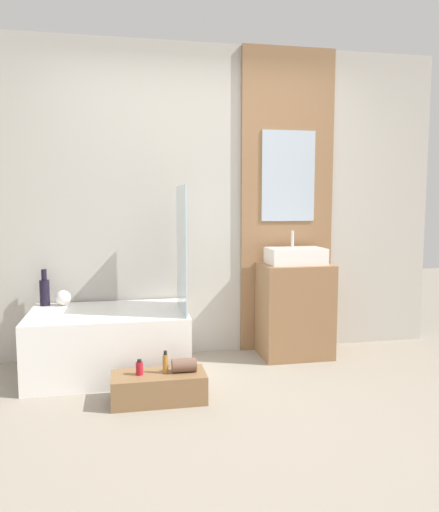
{
  "coord_description": "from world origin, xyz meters",
  "views": [
    {
      "loc": [
        -0.67,
        -2.63,
        1.31
      ],
      "look_at": [
        -0.01,
        0.69,
        0.94
      ],
      "focal_mm": 35.0,
      "sensor_mm": 36.0,
      "label": 1
    }
  ],
  "objects_px": {
    "vase_round_light": "(63,298)",
    "vase_tall_dark": "(45,291)",
    "bathtub": "(109,342)",
    "sink": "(295,256)",
    "bottle_soap_primary": "(139,368)",
    "wooden_step_bench": "(159,387)",
    "bottle_soap_secondary": "(165,363)"
  },
  "relations": [
    {
      "from": "vase_tall_dark",
      "to": "bottle_soap_secondary",
      "type": "distance_m",
      "value": 1.3
    },
    {
      "from": "bottle_soap_primary",
      "to": "bottle_soap_secondary",
      "type": "distance_m",
      "value": 0.17
    },
    {
      "from": "sink",
      "to": "bottle_soap_secondary",
      "type": "bearing_deg",
      "value": -146.71
    },
    {
      "from": "bathtub",
      "to": "bottle_soap_secondary",
      "type": "bearing_deg",
      "value": -58.09
    },
    {
      "from": "vase_round_light",
      "to": "bottle_soap_primary",
      "type": "bearing_deg",
      "value": -57.56
    },
    {
      "from": "bathtub",
      "to": "wooden_step_bench",
      "type": "bearing_deg",
      "value": -61.33
    },
    {
      "from": "vase_round_light",
      "to": "vase_tall_dark",
      "type": "bearing_deg",
      "value": 171.2
    },
    {
      "from": "bottle_soap_primary",
      "to": "bathtub",
      "type": "bearing_deg",
      "value": 109.0
    },
    {
      "from": "bathtub",
      "to": "sink",
      "type": "distance_m",
      "value": 1.65
    },
    {
      "from": "bathtub",
      "to": "vase_tall_dark",
      "type": "bearing_deg",
      "value": 148.76
    },
    {
      "from": "bottle_soap_primary",
      "to": "wooden_step_bench",
      "type": "bearing_deg",
      "value": -0.0
    },
    {
      "from": "bathtub",
      "to": "wooden_step_bench",
      "type": "xyz_separation_m",
      "value": [
        0.33,
        -0.6,
        -0.15
      ]
    },
    {
      "from": "wooden_step_bench",
      "to": "sink",
      "type": "height_order",
      "value": "sink"
    },
    {
      "from": "vase_tall_dark",
      "to": "vase_round_light",
      "type": "xyz_separation_m",
      "value": [
        0.14,
        -0.02,
        -0.06
      ]
    },
    {
      "from": "sink",
      "to": "bottle_soap_secondary",
      "type": "xyz_separation_m",
      "value": [
        -1.15,
        -0.76,
        -0.6
      ]
    },
    {
      "from": "bathtub",
      "to": "vase_tall_dark",
      "type": "distance_m",
      "value": 0.68
    },
    {
      "from": "bottle_soap_primary",
      "to": "bottle_soap_secondary",
      "type": "relative_size",
      "value": 0.68
    },
    {
      "from": "bathtub",
      "to": "vase_round_light",
      "type": "height_order",
      "value": "vase_round_light"
    },
    {
      "from": "sink",
      "to": "vase_tall_dark",
      "type": "height_order",
      "value": "sink"
    },
    {
      "from": "vase_tall_dark",
      "to": "vase_round_light",
      "type": "bearing_deg",
      "value": -8.8
    },
    {
      "from": "sink",
      "to": "vase_round_light",
      "type": "xyz_separation_m",
      "value": [
        -1.88,
        0.12,
        -0.31
      ]
    },
    {
      "from": "sink",
      "to": "bottle_soap_primary",
      "type": "bearing_deg",
      "value": -150.18
    },
    {
      "from": "bathtub",
      "to": "bottle_soap_secondary",
      "type": "distance_m",
      "value": 0.71
    },
    {
      "from": "sink",
      "to": "bottle_soap_primary",
      "type": "xyz_separation_m",
      "value": [
        -1.32,
        -0.76,
        -0.62
      ]
    },
    {
      "from": "wooden_step_bench",
      "to": "vase_round_light",
      "type": "bearing_deg",
      "value": 127.75
    },
    {
      "from": "bathtub",
      "to": "vase_tall_dark",
      "type": "relative_size",
      "value": 4.03
    },
    {
      "from": "sink",
      "to": "wooden_step_bench",
      "type": "bearing_deg",
      "value": -147.73
    },
    {
      "from": "wooden_step_bench",
      "to": "bottle_soap_primary",
      "type": "relative_size",
      "value": 6.02
    },
    {
      "from": "vase_tall_dark",
      "to": "bottle_soap_primary",
      "type": "distance_m",
      "value": 1.2
    },
    {
      "from": "wooden_step_bench",
      "to": "bottle_soap_secondary",
      "type": "xyz_separation_m",
      "value": [
        0.05,
        0.0,
        0.16
      ]
    },
    {
      "from": "bathtub",
      "to": "wooden_step_bench",
      "type": "height_order",
      "value": "bathtub"
    },
    {
      "from": "wooden_step_bench",
      "to": "vase_round_light",
      "type": "relative_size",
      "value": 5.11
    }
  ]
}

